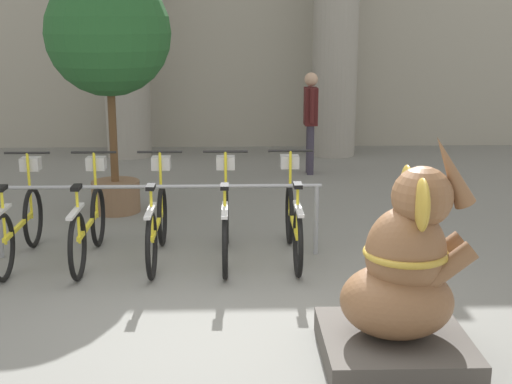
# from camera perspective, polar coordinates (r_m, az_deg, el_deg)

# --- Properties ---
(ground_plane) EXTENTS (60.00, 60.00, 0.00)m
(ground_plane) POSITION_cam_1_polar(r_m,az_deg,el_deg) (5.79, -2.10, -11.25)
(ground_plane) COLOR slate
(column_left) EXTENTS (1.00, 1.00, 5.16)m
(column_left) POSITION_cam_1_polar(r_m,az_deg,el_deg) (12.99, -10.53, 14.29)
(column_left) COLOR gray
(column_left) RESTS_ON ground_plane
(column_right) EXTENTS (1.00, 1.00, 5.16)m
(column_right) POSITION_cam_1_polar(r_m,az_deg,el_deg) (12.98, 6.43, 14.43)
(column_right) COLOR gray
(column_right) RESTS_ON ground_plane
(bike_rack) EXTENTS (3.41, 0.05, 0.77)m
(bike_rack) POSITION_cam_1_polar(r_m,az_deg,el_deg) (7.48, -7.85, -0.71)
(bike_rack) COLOR gray
(bike_rack) RESTS_ON ground_plane
(bicycle_0) EXTENTS (0.48, 1.72, 1.07)m
(bicycle_0) POSITION_cam_1_polar(r_m,az_deg,el_deg) (7.68, -18.40, -2.39)
(bicycle_0) COLOR black
(bicycle_0) RESTS_ON ground_plane
(bicycle_1) EXTENTS (0.48, 1.72, 1.07)m
(bicycle_1) POSITION_cam_1_polar(r_m,az_deg,el_deg) (7.52, -13.23, -2.38)
(bicycle_1) COLOR black
(bicycle_1) RESTS_ON ground_plane
(bicycle_2) EXTENTS (0.48, 1.72, 1.07)m
(bicycle_2) POSITION_cam_1_polar(r_m,az_deg,el_deg) (7.41, -7.89, -2.38)
(bicycle_2) COLOR black
(bicycle_2) RESTS_ON ground_plane
(bicycle_3) EXTENTS (0.48, 1.72, 1.07)m
(bicycle_3) POSITION_cam_1_polar(r_m,az_deg,el_deg) (7.37, -2.45, -2.35)
(bicycle_3) COLOR black
(bicycle_3) RESTS_ON ground_plane
(bicycle_4) EXTENTS (0.48, 1.72, 1.07)m
(bicycle_4) POSITION_cam_1_polar(r_m,az_deg,el_deg) (7.42, 2.99, -2.24)
(bicycle_4) COLOR black
(bicycle_4) RESTS_ON ground_plane
(elephant_statue) EXTENTS (1.06, 1.06, 1.69)m
(elephant_statue) POSITION_cam_1_polar(r_m,az_deg,el_deg) (5.27, 11.64, -7.42)
(elephant_statue) COLOR #4C4742
(elephant_statue) RESTS_ON ground_plane
(person_pedestrian) EXTENTS (0.21, 0.47, 1.62)m
(person_pedestrian) POSITION_cam_1_polar(r_m,az_deg,el_deg) (11.40, 4.39, 6.24)
(person_pedestrian) COLOR #383342
(person_pedestrian) RESTS_ON ground_plane
(potted_tree) EXTENTS (1.55, 1.55, 3.04)m
(potted_tree) POSITION_cam_1_polar(r_m,az_deg,el_deg) (9.13, -11.72, 11.80)
(potted_tree) COLOR brown
(potted_tree) RESTS_ON ground_plane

